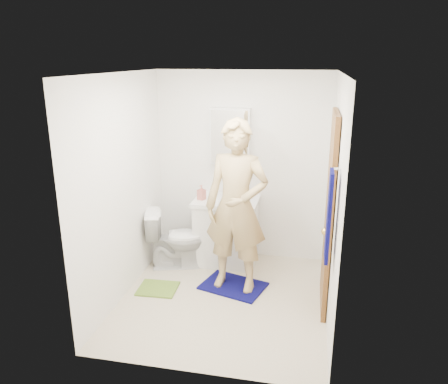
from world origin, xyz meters
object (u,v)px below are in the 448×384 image
at_px(medicine_cabinet, 230,136).
at_px(soap_dispenser, 201,192).
at_px(towel, 329,217).
at_px(toilet, 176,238).
at_px(toothbrush_cup, 240,193).
at_px(vanity_cabinet, 226,233).
at_px(man, 236,207).

distance_m(medicine_cabinet, soap_dispenser, 0.78).
distance_m(medicine_cabinet, towel, 2.11).
distance_m(toilet, toothbrush_cup, 0.98).
relative_size(toilet, soap_dispenser, 4.00).
bearing_deg(soap_dispenser, vanity_cabinet, 14.29).
distance_m(toothbrush_cup, man, 0.78).
bearing_deg(medicine_cabinet, toilet, -141.14).
relative_size(medicine_cabinet, towel, 0.87).
height_order(vanity_cabinet, toilet, vanity_cabinet).
xyz_separation_m(vanity_cabinet, toilet, (-0.59, -0.25, -0.03)).
bearing_deg(vanity_cabinet, toothbrush_cup, 40.17).
bearing_deg(towel, man, 138.32).
xyz_separation_m(vanity_cabinet, medicine_cabinet, (0.00, 0.22, 1.20)).
distance_m(soap_dispenser, man, 0.79).
bearing_deg(medicine_cabinet, toothbrush_cup, -34.92).
bearing_deg(soap_dispenser, man, -46.64).
height_order(toothbrush_cup, man, man).
bearing_deg(soap_dispenser, medicine_cabinet, 45.13).
bearing_deg(man, soap_dispenser, 140.23).
bearing_deg(vanity_cabinet, medicine_cabinet, 90.00).
bearing_deg(toothbrush_cup, towel, -57.26).
relative_size(toilet, toothbrush_cup, 5.56).
bearing_deg(soap_dispenser, towel, -43.58).
xyz_separation_m(towel, toilet, (-1.77, 1.24, -0.88)).
distance_m(vanity_cabinet, medicine_cabinet, 1.22).
distance_m(vanity_cabinet, toothbrush_cup, 0.54).
height_order(toilet, soap_dispenser, soap_dispenser).
xyz_separation_m(toilet, soap_dispenser, (0.29, 0.17, 0.57)).
height_order(vanity_cabinet, man, man).
height_order(toilet, toothbrush_cup, toothbrush_cup).
distance_m(vanity_cabinet, soap_dispenser, 0.63).
bearing_deg(towel, toothbrush_cup, 122.74).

